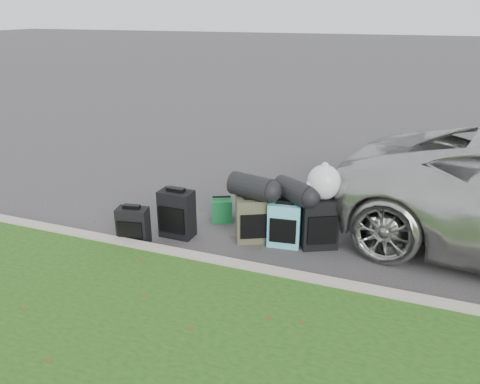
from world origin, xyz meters
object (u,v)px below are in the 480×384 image
(suitcase_teal, at_px, (284,224))
(suitcase_large_black_right, at_px, (320,223))
(suitcase_olive, at_px, (253,220))
(suitcase_large_black_left, at_px, (177,214))
(tote_green, at_px, (222,210))
(suitcase_small_black, at_px, (133,226))
(tote_navy, at_px, (247,207))

(suitcase_teal, xyz_separation_m, suitcase_large_black_right, (0.44, 0.12, 0.05))
(suitcase_olive, bearing_deg, suitcase_large_black_right, -17.74)
(suitcase_large_black_left, xyz_separation_m, suitcase_olive, (1.02, 0.23, -0.02))
(suitcase_teal, xyz_separation_m, tote_green, (-1.07, 0.42, -0.13))
(suitcase_olive, height_order, suitcase_teal, suitcase_olive)
(suitcase_small_black, distance_m, tote_green, 1.36)
(suitcase_large_black_left, relative_size, suitcase_large_black_right, 0.95)
(suitcase_large_black_right, xyz_separation_m, tote_green, (-1.51, 0.31, -0.18))
(suitcase_large_black_left, xyz_separation_m, tote_navy, (0.66, 0.98, -0.19))
(tote_navy, bearing_deg, tote_green, -145.45)
(tote_green, xyz_separation_m, tote_navy, (0.28, 0.30, -0.03))
(suitcase_large_black_right, distance_m, tote_navy, 1.39)
(suitcase_large_black_left, xyz_separation_m, suitcase_teal, (1.45, 0.25, -0.03))
(suitcase_small_black, bearing_deg, suitcase_large_black_left, 32.66)
(tote_green, bearing_deg, suitcase_large_black_right, -35.82)
(suitcase_olive, bearing_deg, suitcase_teal, -24.05)
(tote_navy, bearing_deg, suitcase_large_black_right, -38.76)
(suitcase_large_black_right, distance_m, tote_green, 1.55)
(tote_green, bearing_deg, tote_navy, 22.53)
(suitcase_olive, bearing_deg, suitcase_large_black_left, 166.42)
(suitcase_large_black_left, distance_m, suitcase_large_black_right, 1.93)
(suitcase_teal, bearing_deg, suitcase_olive, 174.89)
(suitcase_small_black, height_order, tote_green, suitcase_small_black)
(suitcase_olive, height_order, tote_green, suitcase_olive)
(suitcase_olive, relative_size, suitcase_large_black_right, 0.89)
(suitcase_small_black, distance_m, suitcase_large_black_left, 0.60)
(suitcase_small_black, bearing_deg, tote_green, 42.11)
(suitcase_small_black, distance_m, suitcase_olive, 1.59)
(suitcase_large_black_right, xyz_separation_m, tote_navy, (-1.23, 0.61, -0.20))
(suitcase_olive, distance_m, suitcase_large_black_right, 0.88)
(suitcase_small_black, relative_size, tote_green, 1.50)
(suitcase_olive, distance_m, tote_green, 0.79)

